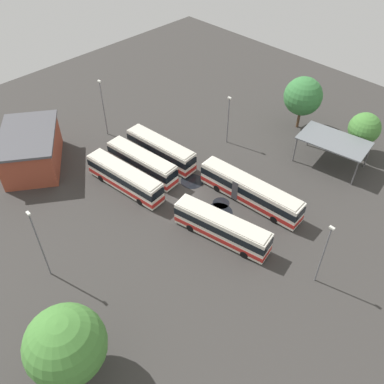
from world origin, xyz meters
TOP-DOWN VIEW (x-y plane):
  - ground_plane at (0.00, 0.00)m, footprint 94.78×94.78m
  - bus_row0_slot0 at (-6.91, -5.02)m, footprint 12.43×3.68m
  - bus_row0_slot1 at (-7.81, -1.25)m, footprint 11.67×3.54m
  - bus_row0_slot2 at (-8.19, 2.65)m, footprint 11.82×3.35m
  - bus_row1_slot0 at (8.45, -2.52)m, footprint 12.44×4.78m
  - bus_row1_slot2 at (6.73, 4.86)m, footprint 14.84×3.59m
  - depot_building at (-20.38, -11.16)m, footprint 13.85×12.86m
  - maintenance_shelter at (9.91, 19.39)m, footprint 10.26×6.81m
  - lamp_post_mid_lot at (19.95, 0.20)m, footprint 0.56×0.28m
  - lamp_post_near_entrance at (-1.53, -20.02)m, footprint 0.56×0.28m
  - lamp_post_far_corner at (-19.37, 1.08)m, footprint 0.56×0.28m
  - lamp_post_by_building at (-4.33, 12.98)m, footprint 0.56×0.28m
  - tree_northeast at (11.53, 24.90)m, footprint 4.63×4.63m
  - tree_north_edge at (1.04, 24.42)m, footprint 6.01×6.01m
  - tree_south_edge at (10.10, -24.26)m, footprint 7.05×7.05m
  - puddle_between_rows at (4.36, 2.03)m, footprint 2.24×2.24m
  - puddle_near_shelter at (-1.47, 2.42)m, footprint 3.25×3.25m
  - puddle_back_corner at (5.31, 0.49)m, footprint 3.66×3.66m
  - puddle_front_lane at (7.70, 7.14)m, footprint 4.32×4.32m

SIDE VIEW (x-z plane):
  - ground_plane at x=0.00m, z-range 0.00..0.00m
  - puddle_between_rows at x=4.36m, z-range 0.00..0.01m
  - puddle_near_shelter at x=-1.47m, z-range 0.00..0.01m
  - puddle_back_corner at x=5.31m, z-range 0.00..0.01m
  - puddle_front_lane at x=7.70m, z-range 0.00..0.01m
  - bus_row0_slot1 at x=-7.81m, z-range 0.10..3.59m
  - bus_row0_slot2 at x=-8.19m, z-range 0.10..3.59m
  - bus_row1_slot0 at x=8.45m, z-range 0.10..3.59m
  - bus_row0_slot0 at x=-6.91m, z-range 0.10..3.59m
  - bus_row1_slot2 at x=6.73m, z-range 0.10..3.59m
  - depot_building at x=-20.38m, z-range 0.02..5.49m
  - maintenance_shelter at x=9.91m, z-range 1.91..6.18m
  - lamp_post_by_building at x=-4.33m, z-range 0.41..8.29m
  - tree_northeast at x=11.53m, z-range 1.02..7.72m
  - lamp_post_mid_lot at x=19.95m, z-range 0.42..9.03m
  - lamp_post_far_corner at x=-19.37m, z-range 0.42..9.81m
  - tree_south_edge at x=10.10m, z-range 0.83..9.57m
  - lamp_post_near_entrance at x=-1.53m, z-range 0.42..10.16m
  - tree_north_edge at x=1.04m, z-range 1.31..9.97m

